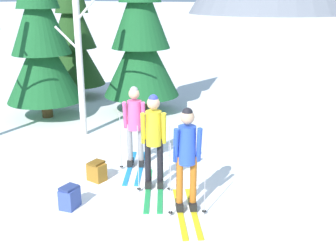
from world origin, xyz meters
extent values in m
plane|color=white|center=(0.00, 0.00, 0.00)|extent=(400.00, 400.00, 0.00)
cube|color=#1E84D1|center=(-0.54, 0.44, 0.01)|extent=(0.91, 1.53, 0.02)
cube|color=#1E84D1|center=(-0.73, 0.33, 0.01)|extent=(0.91, 1.53, 0.02)
cube|color=black|center=(-0.58, 0.53, 0.08)|extent=(0.22, 0.28, 0.12)
cylinder|color=gray|center=(-0.58, 0.53, 0.52)|extent=(0.11, 0.11, 0.79)
cube|color=black|center=(-0.78, 0.42, 0.08)|extent=(0.22, 0.28, 0.12)
cylinder|color=gray|center=(-0.78, 0.42, 0.52)|extent=(0.11, 0.11, 0.79)
cylinder|color=#E55193|center=(-0.68, 0.47, 1.09)|extent=(0.28, 0.28, 0.59)
sphere|color=tan|center=(-0.68, 0.47, 1.52)|extent=(0.21, 0.21, 0.21)
sphere|color=gray|center=(-0.68, 0.47, 1.59)|extent=(0.16, 0.16, 0.16)
cylinder|color=#E55193|center=(-0.49, 0.51, 1.10)|extent=(0.16, 0.21, 0.56)
cylinder|color=#E55193|center=(-0.81, 0.33, 1.10)|extent=(0.16, 0.21, 0.56)
cylinder|color=#A5A5AD|center=(-0.36, 0.45, 0.59)|extent=(0.02, 0.02, 1.19)
cylinder|color=black|center=(-0.36, 0.45, 0.06)|extent=(0.07, 0.07, 0.01)
cylinder|color=#A5A5AD|center=(-0.83, 0.19, 0.59)|extent=(0.02, 0.02, 1.19)
cylinder|color=black|center=(-0.83, 0.19, 0.06)|extent=(0.07, 0.07, 0.01)
cube|color=green|center=(0.33, -0.19, 0.01)|extent=(0.99, 1.55, 0.02)
cube|color=green|center=(0.14, -0.30, 0.01)|extent=(0.99, 1.55, 0.02)
cube|color=black|center=(0.27, -0.10, 0.08)|extent=(0.23, 0.28, 0.12)
cylinder|color=black|center=(0.27, -0.10, 0.53)|extent=(0.11, 0.11, 0.83)
cube|color=black|center=(0.09, -0.22, 0.08)|extent=(0.23, 0.28, 0.12)
cylinder|color=black|center=(0.09, -0.22, 0.53)|extent=(0.11, 0.11, 0.83)
cylinder|color=yellow|center=(0.18, -0.16, 1.13)|extent=(0.28, 0.28, 0.62)
sphere|color=tan|center=(0.18, -0.16, 1.59)|extent=(0.22, 0.22, 0.22)
sphere|color=#2D389E|center=(0.18, -0.16, 1.66)|extent=(0.17, 0.17, 0.17)
cylinder|color=yellow|center=(0.37, -0.12, 1.15)|extent=(0.17, 0.21, 0.59)
cylinder|color=yellow|center=(0.06, -0.30, 1.15)|extent=(0.17, 0.21, 0.59)
cylinder|color=#A5A5AD|center=(0.50, -0.17, 0.62)|extent=(0.02, 0.02, 1.24)
cylinder|color=black|center=(0.50, -0.17, 0.06)|extent=(0.07, 0.07, 0.01)
cylinder|color=#A5A5AD|center=(0.04, -0.45, 0.62)|extent=(0.02, 0.02, 1.24)
cylinder|color=black|center=(0.04, -0.45, 0.06)|extent=(0.07, 0.07, 0.01)
cube|color=#384C99|center=(0.09, -0.01, 1.17)|extent=(0.31, 0.27, 0.36)
cube|color=yellow|center=(1.22, -0.60, 0.01)|extent=(1.01, 1.38, 0.02)
cube|color=yellow|center=(1.04, -0.73, 0.01)|extent=(1.01, 1.38, 0.02)
cube|color=black|center=(1.16, -0.52, 0.08)|extent=(0.24, 0.28, 0.12)
cylinder|color=#B76019|center=(1.16, -0.52, 0.53)|extent=(0.11, 0.11, 0.82)
cube|color=black|center=(0.98, -0.65, 0.08)|extent=(0.24, 0.28, 0.12)
cylinder|color=#B76019|center=(0.98, -0.65, 0.53)|extent=(0.11, 0.11, 0.82)
cylinder|color=blue|center=(1.07, -0.59, 1.13)|extent=(0.28, 0.28, 0.62)
sphere|color=tan|center=(1.07, -0.59, 1.58)|extent=(0.22, 0.22, 0.22)
sphere|color=black|center=(1.07, -0.59, 1.65)|extent=(0.17, 0.17, 0.17)
cylinder|color=blue|center=(1.26, -0.53, 1.14)|extent=(0.18, 0.21, 0.58)
cylinder|color=blue|center=(0.96, -0.74, 1.14)|extent=(0.18, 0.21, 0.58)
cylinder|color=#A5A5AD|center=(1.40, -0.58, 0.62)|extent=(0.02, 0.02, 1.23)
cylinder|color=black|center=(1.40, -0.58, 0.06)|extent=(0.07, 0.07, 0.01)
cylinder|color=#A5A5AD|center=(0.96, -0.89, 0.62)|extent=(0.02, 0.02, 1.23)
cylinder|color=black|center=(0.96, -0.89, 0.06)|extent=(0.07, 0.07, 0.01)
cylinder|color=#51381E|center=(-4.94, 2.11, 0.49)|extent=(0.31, 0.31, 0.99)
cone|color=#195628|center=(-4.94, 2.11, 1.54)|extent=(2.11, 2.11, 2.08)
cone|color=#195628|center=(-4.94, 2.11, 2.85)|extent=(1.61, 1.61, 2.08)
cylinder|color=#51381E|center=(-2.95, 4.01, 0.52)|extent=(0.32, 0.32, 1.04)
cone|color=#195628|center=(-2.95, 4.01, 1.61)|extent=(2.22, 2.22, 2.19)
cone|color=#195628|center=(-2.95, 4.01, 2.99)|extent=(1.69, 1.69, 2.19)
cylinder|color=#51381E|center=(-5.91, 4.38, 0.46)|extent=(0.29, 0.29, 0.92)
cone|color=#1E4219|center=(-5.91, 4.38, 1.43)|extent=(1.97, 1.97, 1.94)
cone|color=#1E4219|center=(-5.91, 4.38, 2.66)|extent=(1.50, 1.50, 1.94)
cylinder|color=silver|center=(-2.98, 1.47, 2.02)|extent=(0.16, 0.16, 4.04)
cylinder|color=silver|center=(-3.30, 1.43, 2.37)|extent=(0.68, 0.13, 0.57)
cylinder|color=silver|center=(-2.52, 1.32, 3.08)|extent=(0.92, 0.41, 0.54)
cube|color=#99661E|center=(-0.91, -0.47, 0.17)|extent=(0.34, 0.27, 0.34)
cube|color=brown|center=(-0.91, -0.47, 0.36)|extent=(0.22, 0.28, 0.04)
cube|color=#384C99|center=(-0.60, -1.51, 0.17)|extent=(0.30, 0.36, 0.34)
cube|color=navy|center=(-0.60, -1.51, 0.36)|extent=(0.22, 0.28, 0.04)
camera|label=1|loc=(3.93, -5.90, 3.35)|focal=44.11mm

